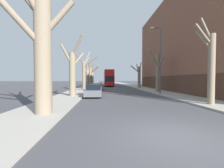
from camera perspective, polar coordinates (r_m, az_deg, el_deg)
name	(u,v)px	position (r m, az deg, el deg)	size (l,w,h in m)	color
ground_plane	(175,138)	(5.79, 22.91, -18.27)	(300.00, 300.00, 0.00)	#424247
sidewalk_left	(92,84)	(55.01, -7.73, -0.16)	(3.42, 120.00, 0.12)	#A39E93
sidewalk_right	(125,84)	(55.57, 5.16, -0.13)	(3.42, 120.00, 0.12)	#A39E93
building_facade_right	(198,44)	(28.45, 29.86, 13.06)	(10.08, 30.19, 15.27)	brown
street_tree_left_0	(41,42)	(9.17, -25.52, 14.12)	(3.91, 3.99, 8.41)	#7A6B56
street_tree_left_1	(73,71)	(17.23, -14.75, 4.65)	(2.65, 2.56, 6.74)	#7A6B56
street_tree_left_2	(84,72)	(26.08, -10.49, 4.42)	(3.80, 4.61, 7.15)	#7A6B56
street_tree_left_3	(87,75)	(35.01, -9.34, 3.44)	(2.81, 2.05, 6.18)	#7A6B56
street_tree_left_4	(91,75)	(43.28, -8.13, 3.27)	(3.61, 4.69, 6.45)	#7A6B56
street_tree_left_5	(92,76)	(52.29, -7.47, 3.16)	(3.40, 2.82, 6.40)	#7A6B56
street_tree_right_0	(210,65)	(13.42, 33.34, 6.15)	(2.17, 3.22, 6.47)	#7A6B56
street_tree_right_1	(158,71)	(23.27, 16.97, 4.75)	(2.21, 2.82, 6.38)	#7A6B56
street_tree_right_2	(139,76)	(33.92, 10.21, 3.10)	(3.02, 3.55, 5.85)	#7A6B56
double_decker_bus	(109,77)	(42.95, -1.30, 2.55)	(2.50, 11.80, 4.42)	red
parked_car_0	(94,91)	(17.02, -6.98, -2.57)	(1.78, 4.04, 1.42)	#4C5156
parked_car_1	(96,88)	(22.56, -6.21, -1.51)	(1.79, 4.14, 1.37)	maroon
parked_car_2	(97,86)	(28.59, -5.70, -0.86)	(1.90, 4.06, 1.31)	#4C5156
lamp_post	(160,57)	(20.43, 17.69, 9.69)	(1.40, 0.20, 8.65)	#4C4F54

